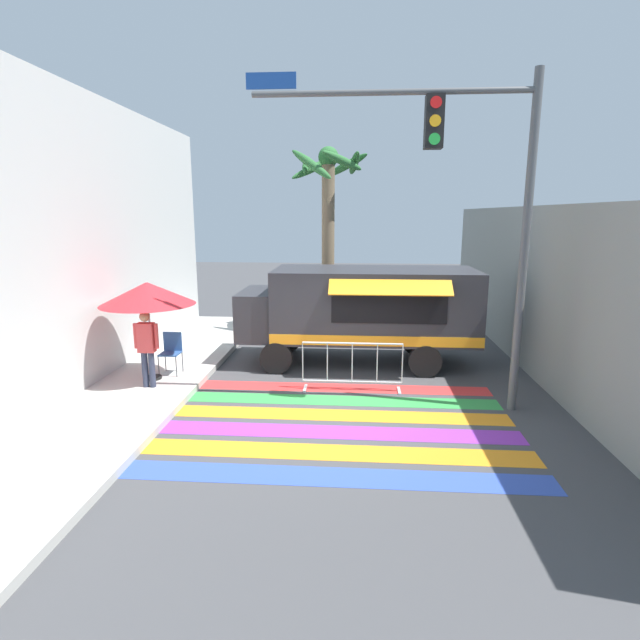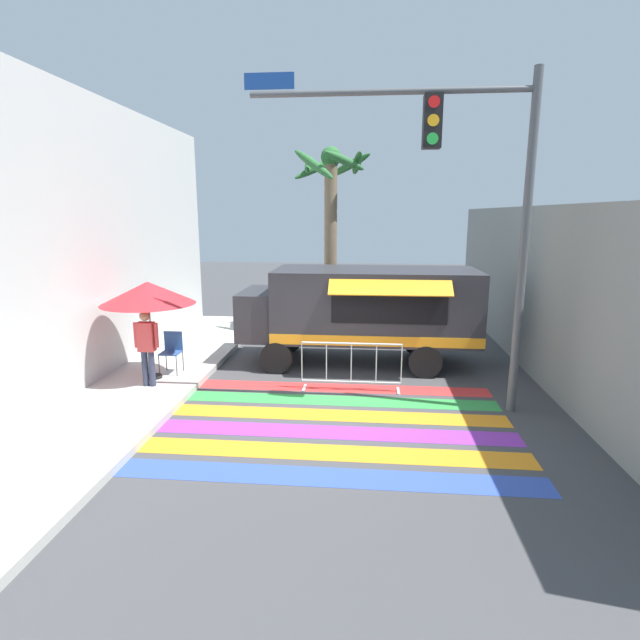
{
  "view_description": "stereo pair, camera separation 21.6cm",
  "coord_description": "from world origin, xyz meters",
  "px_view_note": "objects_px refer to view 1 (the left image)",
  "views": [
    {
      "loc": [
        0.31,
        -9.15,
        3.72
      ],
      "look_at": [
        -0.53,
        2.14,
        1.33
      ],
      "focal_mm": 28.0,
      "sensor_mm": 36.0,
      "label": 1
    },
    {
      "loc": [
        0.53,
        -9.14,
        3.72
      ],
      "look_at": [
        -0.53,
        2.14,
        1.33
      ],
      "focal_mm": 28.0,
      "sensor_mm": 36.0,
      "label": 2
    }
  ],
  "objects_px": {
    "traffic_signal_pole": "(470,183)",
    "barricade_front": "(352,367)",
    "folding_chair": "(171,349)",
    "food_truck": "(356,306)",
    "vendor_person": "(147,345)",
    "palm_tree": "(329,208)",
    "patio_umbrella": "(147,294)"
  },
  "relations": [
    {
      "from": "barricade_front",
      "to": "palm_tree",
      "type": "height_order",
      "value": "palm_tree"
    },
    {
      "from": "patio_umbrella",
      "to": "barricade_front",
      "type": "bearing_deg",
      "value": -0.05
    },
    {
      "from": "food_truck",
      "to": "traffic_signal_pole",
      "type": "bearing_deg",
      "value": -55.06
    },
    {
      "from": "food_truck",
      "to": "palm_tree",
      "type": "height_order",
      "value": "palm_tree"
    },
    {
      "from": "food_truck",
      "to": "folding_chair",
      "type": "relative_size",
      "value": 6.2
    },
    {
      "from": "barricade_front",
      "to": "food_truck",
      "type": "bearing_deg",
      "value": 88.05
    },
    {
      "from": "patio_umbrella",
      "to": "palm_tree",
      "type": "relative_size",
      "value": 0.38
    },
    {
      "from": "food_truck",
      "to": "folding_chair",
      "type": "distance_m",
      "value": 4.56
    },
    {
      "from": "vendor_person",
      "to": "barricade_front",
      "type": "height_order",
      "value": "vendor_person"
    },
    {
      "from": "patio_umbrella",
      "to": "folding_chair",
      "type": "relative_size",
      "value": 2.31
    },
    {
      "from": "traffic_signal_pole",
      "to": "vendor_person",
      "type": "distance_m",
      "value": 7.14
    },
    {
      "from": "food_truck",
      "to": "patio_umbrella",
      "type": "distance_m",
      "value": 4.95
    },
    {
      "from": "traffic_signal_pole",
      "to": "barricade_front",
      "type": "height_order",
      "value": "traffic_signal_pole"
    },
    {
      "from": "patio_umbrella",
      "to": "barricade_front",
      "type": "distance_m",
      "value": 4.67
    },
    {
      "from": "traffic_signal_pole",
      "to": "folding_chair",
      "type": "xyz_separation_m",
      "value": [
        -6.22,
        1.32,
        -3.57
      ]
    },
    {
      "from": "traffic_signal_pole",
      "to": "barricade_front",
      "type": "relative_size",
      "value": 2.87
    },
    {
      "from": "traffic_signal_pole",
      "to": "barricade_front",
      "type": "xyz_separation_m",
      "value": [
        -2.08,
        0.85,
        -3.76
      ]
    },
    {
      "from": "barricade_front",
      "to": "patio_umbrella",
      "type": "bearing_deg",
      "value": 179.95
    },
    {
      "from": "food_truck",
      "to": "patio_umbrella",
      "type": "height_order",
      "value": "food_truck"
    },
    {
      "from": "barricade_front",
      "to": "traffic_signal_pole",
      "type": "bearing_deg",
      "value": -22.12
    },
    {
      "from": "folding_chair",
      "to": "palm_tree",
      "type": "xyz_separation_m",
      "value": [
        3.33,
        4.62,
        3.19
      ]
    },
    {
      "from": "patio_umbrella",
      "to": "palm_tree",
      "type": "height_order",
      "value": "palm_tree"
    },
    {
      "from": "vendor_person",
      "to": "palm_tree",
      "type": "relative_size",
      "value": 0.29
    },
    {
      "from": "palm_tree",
      "to": "folding_chair",
      "type": "bearing_deg",
      "value": -125.8
    },
    {
      "from": "vendor_person",
      "to": "barricade_front",
      "type": "relative_size",
      "value": 0.76
    },
    {
      "from": "patio_umbrella",
      "to": "food_truck",
      "type": "bearing_deg",
      "value": 24.36
    },
    {
      "from": "folding_chair",
      "to": "barricade_front",
      "type": "distance_m",
      "value": 4.17
    },
    {
      "from": "food_truck",
      "to": "vendor_person",
      "type": "xyz_separation_m",
      "value": [
        -4.35,
        -2.54,
        -0.41
      ]
    },
    {
      "from": "traffic_signal_pole",
      "to": "folding_chair",
      "type": "distance_m",
      "value": 7.29
    },
    {
      "from": "food_truck",
      "to": "folding_chair",
      "type": "height_order",
      "value": "food_truck"
    },
    {
      "from": "traffic_signal_pole",
      "to": "patio_umbrella",
      "type": "relative_size",
      "value": 2.85
    },
    {
      "from": "traffic_signal_pole",
      "to": "folding_chair",
      "type": "relative_size",
      "value": 6.58
    }
  ]
}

